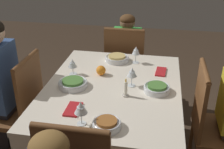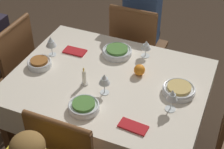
# 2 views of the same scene
# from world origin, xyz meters

# --- Properties ---
(dining_table) EXTENTS (1.32, 1.02, 0.76)m
(dining_table) POSITION_xyz_m (0.00, 0.00, 0.67)
(dining_table) COLOR silver
(dining_table) RESTS_ON ground_plane
(chair_north) EXTENTS (0.44, 0.44, 0.96)m
(chair_north) POSITION_xyz_m (-0.06, 0.77, 0.53)
(chair_north) COLOR brown
(chair_north) RESTS_ON ground_plane
(chair_east) EXTENTS (0.44, 0.44, 0.96)m
(chair_east) POSITION_xyz_m (0.93, 0.03, 0.53)
(chair_east) COLOR brown
(chair_east) RESTS_ON ground_plane
(chair_south) EXTENTS (0.44, 0.44, 0.96)m
(chair_south) POSITION_xyz_m (-0.01, -0.77, 0.53)
(chair_south) COLOR brown
(chair_south) RESTS_ON ground_plane
(person_child_green) EXTENTS (0.33, 0.30, 1.04)m
(person_child_green) POSITION_xyz_m (1.10, 0.03, 0.57)
(person_child_green) COLOR #4C4233
(person_child_green) RESTS_ON ground_plane
(bowl_north) EXTENTS (0.22, 0.22, 0.06)m
(bowl_north) POSITION_xyz_m (-0.06, 0.29, 0.78)
(bowl_north) COLOR silver
(bowl_north) RESTS_ON dining_table
(wine_glass_north) EXTENTS (0.07, 0.07, 0.13)m
(wine_glass_north) POSITION_xyz_m (0.15, 0.36, 0.85)
(wine_glass_north) COLOR white
(wine_glass_north) RESTS_ON dining_table
(bowl_west) EXTENTS (0.17, 0.17, 0.06)m
(bowl_west) POSITION_xyz_m (-0.51, -0.06, 0.78)
(bowl_west) COLOR silver
(bowl_west) RESTS_ON dining_table
(wine_glass_west) EXTENTS (0.08, 0.08, 0.16)m
(wine_glass_west) POSITION_xyz_m (-0.50, 0.10, 0.87)
(wine_glass_west) COLOR white
(wine_glass_west) RESTS_ON dining_table
(bowl_east) EXTENTS (0.21, 0.21, 0.06)m
(bowl_east) POSITION_xyz_m (0.48, 0.04, 0.78)
(bowl_east) COLOR silver
(bowl_east) RESTS_ON dining_table
(wine_glass_east) EXTENTS (0.07, 0.07, 0.16)m
(wine_glass_east) POSITION_xyz_m (0.47, -0.12, 0.87)
(wine_glass_east) COLOR white
(wine_glass_east) RESTS_ON dining_table
(bowl_south) EXTENTS (0.19, 0.19, 0.06)m
(bowl_south) POSITION_xyz_m (-0.02, -0.33, 0.78)
(bowl_south) COLOR silver
(bowl_south) RESTS_ON dining_table
(wine_glass_south) EXTENTS (0.08, 0.08, 0.15)m
(wine_glass_south) POSITION_xyz_m (0.03, -0.14, 0.87)
(wine_glass_south) COLOR white
(wine_glass_south) RESTS_ON dining_table
(candle_centerpiece) EXTENTS (0.05, 0.05, 0.14)m
(candle_centerpiece) POSITION_xyz_m (-0.13, -0.11, 0.81)
(candle_centerpiece) COLOR beige
(candle_centerpiece) RESTS_ON dining_table
(orange_fruit) EXTENTS (0.08, 0.08, 0.08)m
(orange_fruit) POSITION_xyz_m (0.18, 0.13, 0.79)
(orange_fruit) COLOR orange
(orange_fruit) RESTS_ON dining_table
(napkin_red_folded) EXTENTS (0.18, 0.09, 0.01)m
(napkin_red_folded) POSITION_xyz_m (0.31, -0.35, 0.76)
(napkin_red_folded) COLOR red
(napkin_red_folded) RESTS_ON dining_table
(napkin_spare_side) EXTENTS (0.17, 0.09, 0.01)m
(napkin_spare_side) POSITION_xyz_m (-0.36, 0.20, 0.76)
(napkin_spare_side) COLOR red
(napkin_spare_side) RESTS_ON dining_table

